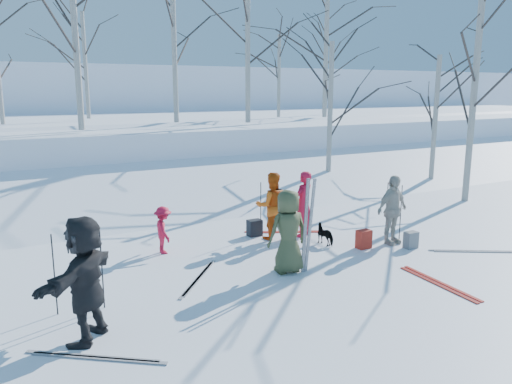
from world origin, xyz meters
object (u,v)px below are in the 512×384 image
skier_cream_east (392,210)px  backpack_red (364,239)px  skier_red_north (303,204)px  skier_red_seated (163,230)px  skier_grey_west (85,279)px  skier_olive_center (288,232)px  backpack_dark (255,228)px  skier_redor_behind (272,206)px  dog (326,234)px  backpack_grey (411,240)px

skier_cream_east → backpack_red: 0.99m
skier_red_north → skier_red_seated: 3.44m
skier_grey_west → backpack_red: skier_grey_west is taller
skier_olive_center → backpack_dark: size_ratio=4.14×
skier_redor_behind → dog: (0.87, -0.99, -0.57)m
skier_red_north → skier_redor_behind: (-0.78, 0.19, 0.01)m
skier_olive_center → skier_grey_west: (-3.97, -0.90, 0.09)m
skier_cream_east → skier_grey_west: size_ratio=0.88×
skier_cream_east → dog: bearing=145.1°
skier_red_seated → backpack_dark: 2.41m
skier_red_north → backpack_grey: 2.62m
skier_olive_center → backpack_grey: bearing=-177.8°
skier_grey_west → backpack_dark: bearing=167.7°
skier_red_seated → skier_grey_west: size_ratio=0.57×
skier_redor_behind → skier_red_north: bearing=-174.5°
skier_olive_center → backpack_dark: 2.64m
dog → backpack_red: (0.57, -0.66, -0.03)m
skier_olive_center → dog: skier_olive_center is taller
skier_red_north → skier_grey_west: size_ratio=0.87×
skier_red_north → backpack_dark: size_ratio=4.02×
skier_red_seated → dog: bearing=-104.9°
skier_red_seated → skier_cream_east: size_ratio=0.65×
skier_olive_center → skier_redor_behind: 2.25m
skier_red_north → skier_red_seated: (-3.41, 0.40, -0.28)m
skier_olive_center → backpack_dark: bearing=-100.4°
skier_cream_east → skier_grey_west: bearing=-177.4°
skier_cream_east → backpack_dark: size_ratio=4.04×
skier_olive_center → backpack_grey: 3.32m
skier_red_seated → backpack_dark: bearing=-81.3°
skier_redor_behind → backpack_dark: skier_redor_behind is taller
backpack_red → backpack_grey: (0.94, -0.51, -0.02)m
skier_grey_west → skier_red_north: bearing=157.7°
skier_red_north → dog: (0.09, -0.80, -0.56)m
skier_red_seated → skier_olive_center: bearing=-138.3°
skier_red_seated → backpack_dark: skier_red_seated is taller
backpack_grey → backpack_dark: (-2.64, 2.56, 0.01)m
skier_red_seated → backpack_dark: (2.38, 0.19, -0.32)m
skier_grey_west → dog: 6.08m
backpack_red → skier_redor_behind: bearing=131.3°
backpack_dark → dog: bearing=-51.2°
skier_grey_west → backpack_dark: size_ratio=4.60×
dog → skier_cream_east: bearing=142.6°
skier_red_north → dog: size_ratio=2.84×
skier_red_north → skier_grey_west: bearing=6.1°
skier_grey_west → skier_cream_east: bearing=141.6°
skier_olive_center → backpack_red: (2.31, 0.43, -0.62)m
skier_red_north → backpack_dark: (-1.03, 0.59, -0.60)m
skier_redor_behind → backpack_grey: 3.28m
skier_red_north → skier_cream_east: size_ratio=0.99×
backpack_grey → backpack_dark: size_ratio=0.95×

